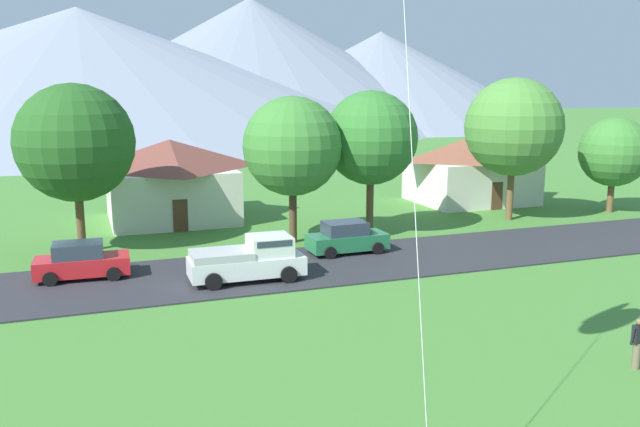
# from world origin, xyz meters

# --- Properties ---
(road_strip) EXTENTS (160.00, 7.29, 0.08)m
(road_strip) POSITION_xyz_m (0.00, 27.12, 0.04)
(road_strip) COLOR #2D2D33
(road_strip) RESTS_ON ground
(mountain_west_ridge) EXTENTS (128.64, 128.64, 22.82)m
(mountain_west_ridge) POSITION_xyz_m (-6.41, 132.16, 11.41)
(mountain_west_ridge) COLOR gray
(mountain_west_ridge) RESTS_ON ground
(mountain_east_ridge) EXTENTS (78.24, 78.24, 20.22)m
(mountain_east_ridge) POSITION_xyz_m (56.68, 135.03, 10.11)
(mountain_east_ridge) COLOR gray
(mountain_east_ridge) RESTS_ON ground
(mountain_far_west_ridge) EXTENTS (99.43, 99.43, 27.17)m
(mountain_far_west_ridge) POSITION_xyz_m (29.22, 143.16, 13.59)
(mountain_far_west_ridge) COLOR gray
(mountain_far_west_ridge) RESTS_ON ground
(house_leftmost) EXTENTS (8.55, 8.35, 5.35)m
(house_leftmost) POSITION_xyz_m (-2.09, 41.25, 2.77)
(house_leftmost) COLOR silver
(house_leftmost) RESTS_ON ground
(house_left_center) EXTENTS (8.85, 7.44, 5.04)m
(house_left_center) POSITION_xyz_m (20.34, 40.43, 2.61)
(house_left_center) COLOR silver
(house_left_center) RESTS_ON ground
(tree_near_left) EXTENTS (5.53, 5.53, 8.56)m
(tree_near_left) POSITION_xyz_m (8.50, 32.81, 5.78)
(tree_near_left) COLOR brown
(tree_near_left) RESTS_ON ground
(tree_left_of_center) EXTENTS (4.80, 4.80, 6.66)m
(tree_left_of_center) POSITION_xyz_m (27.35, 33.51, 4.24)
(tree_left_of_center) COLOR brown
(tree_left_of_center) RESTS_ON ground
(tree_center) EXTENTS (6.20, 6.20, 8.98)m
(tree_center) POSITION_xyz_m (-7.84, 34.16, 5.87)
(tree_center) COLOR brown
(tree_center) RESTS_ON ground
(tree_right_of_center) EXTENTS (6.37, 6.37, 9.33)m
(tree_right_of_center) POSITION_xyz_m (19.03, 33.64, 6.14)
(tree_right_of_center) COLOR brown
(tree_right_of_center) RESTS_ON ground
(tree_near_right) EXTENTS (5.56, 5.56, 8.28)m
(tree_near_right) POSITION_xyz_m (3.54, 32.42, 5.48)
(tree_near_right) COLOR #4C3823
(tree_near_right) RESTS_ON ground
(parked_car_red_west_end) EXTENTS (4.27, 2.22, 1.68)m
(parked_car_red_west_end) POSITION_xyz_m (-7.91, 28.64, 0.87)
(parked_car_red_west_end) COLOR red
(parked_car_red_west_end) RESTS_ON road_strip
(parked_car_green_mid_east) EXTENTS (4.23, 2.14, 1.68)m
(parked_car_green_mid_east) POSITION_xyz_m (5.40, 28.88, 0.87)
(parked_car_green_mid_east) COLOR #237042
(parked_car_green_mid_east) RESTS_ON road_strip
(pickup_truck_white_west_side) EXTENTS (5.24, 2.40, 1.99)m
(pickup_truck_white_west_side) POSITION_xyz_m (-0.68, 25.71, 1.06)
(pickup_truck_white_west_side) COLOR white
(pickup_truck_white_west_side) RESTS_ON road_strip
(watcher_person) EXTENTS (0.56, 0.24, 1.68)m
(watcher_person) POSITION_xyz_m (8.49, 12.17, 0.88)
(watcher_person) COLOR #70604C
(watcher_person) RESTS_ON ground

